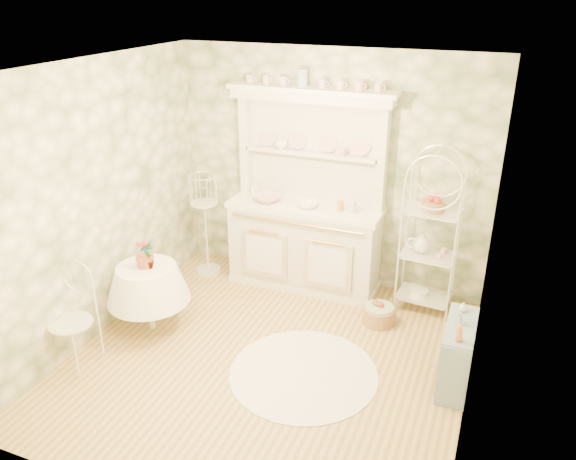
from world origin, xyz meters
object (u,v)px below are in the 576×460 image
at_px(side_shelf, 457,353).
at_px(birdcage_stand, 205,217).
at_px(round_table, 150,302).
at_px(bakers_rack, 430,233).
at_px(kitchen_dresser, 305,193).
at_px(cafe_chair, 72,329).
at_px(floor_basket, 379,315).

height_order(side_shelf, birdcage_stand, birdcage_stand).
xyz_separation_m(round_table, birdcage_stand, (-0.07, 1.32, 0.42)).
distance_m(bakers_rack, side_shelf, 1.40).
bearing_deg(round_table, side_shelf, 5.01).
bearing_deg(side_shelf, kitchen_dresser, 149.26).
distance_m(side_shelf, cafe_chair, 3.49).
height_order(birdcage_stand, floor_basket, birdcage_stand).
relative_size(bakers_rack, floor_basket, 5.87).
bearing_deg(side_shelf, floor_basket, 142.54).
distance_m(bakers_rack, round_table, 2.99).
relative_size(bakers_rack, round_table, 2.92).
xyz_separation_m(birdcage_stand, floor_basket, (2.24, -0.35, -0.63)).
bearing_deg(side_shelf, round_table, -173.05).
relative_size(round_table, floor_basket, 2.01).
height_order(round_table, birdcage_stand, birdcage_stand).
bearing_deg(kitchen_dresser, bakers_rack, -1.04).
distance_m(side_shelf, floor_basket, 1.13).
distance_m(birdcage_stand, floor_basket, 2.35).
xyz_separation_m(kitchen_dresser, cafe_chair, (-1.45, -2.25, -0.76)).
distance_m(kitchen_dresser, bakers_rack, 1.43).
distance_m(round_table, floor_basket, 2.38).
xyz_separation_m(cafe_chair, birdcage_stand, (0.24, 2.09, 0.34)).
bearing_deg(kitchen_dresser, cafe_chair, -122.88).
bearing_deg(birdcage_stand, side_shelf, -18.79).
bearing_deg(side_shelf, cafe_chair, -160.73).
height_order(round_table, cafe_chair, cafe_chair).
distance_m(kitchen_dresser, side_shelf, 2.38).
relative_size(bakers_rack, side_shelf, 2.40).
xyz_separation_m(bakers_rack, cafe_chair, (-2.86, -2.22, -0.52)).
xyz_separation_m(kitchen_dresser, bakers_rack, (1.41, -0.03, -0.24)).
distance_m(round_table, cafe_chair, 0.84).
height_order(bakers_rack, side_shelf, bakers_rack).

